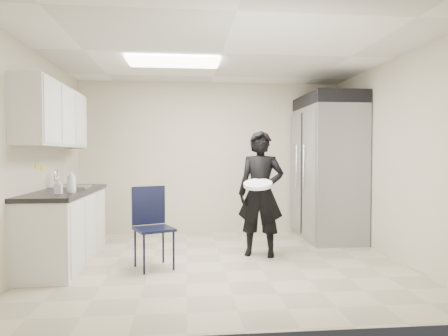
{
  "coord_description": "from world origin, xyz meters",
  "views": [
    {
      "loc": [
        -0.45,
        -4.94,
        1.36
      ],
      "look_at": [
        0.05,
        0.2,
        1.18
      ],
      "focal_mm": 32.0,
      "sensor_mm": 36.0,
      "label": 1
    }
  ],
  "objects": [
    {
      "name": "floor",
      "position": [
        0.0,
        0.0,
        0.0
      ],
      "size": [
        4.5,
        4.5,
        0.0
      ],
      "primitive_type": "plane",
      "color": "#B9B091",
      "rests_on": "ground"
    },
    {
      "name": "ceiling",
      "position": [
        0.0,
        0.0,
        2.6
      ],
      "size": [
        4.5,
        4.5,
        0.0
      ],
      "primitive_type": "plane",
      "rotation": [
        3.14,
        0.0,
        0.0
      ],
      "color": "white",
      "rests_on": "back_wall"
    },
    {
      "name": "back_wall",
      "position": [
        0.0,
        2.0,
        1.3
      ],
      "size": [
        4.5,
        0.0,
        4.5
      ],
      "primitive_type": "plane",
      "rotation": [
        1.57,
        0.0,
        0.0
      ],
      "color": "beige",
      "rests_on": "floor"
    },
    {
      "name": "left_wall",
      "position": [
        -2.25,
        0.0,
        1.3
      ],
      "size": [
        0.0,
        4.0,
        4.0
      ],
      "primitive_type": "plane",
      "rotation": [
        1.57,
        0.0,
        1.57
      ],
      "color": "beige",
      "rests_on": "floor"
    },
    {
      "name": "right_wall",
      "position": [
        2.25,
        0.0,
        1.3
      ],
      "size": [
        0.0,
        4.0,
        4.0
      ],
      "primitive_type": "plane",
      "rotation": [
        1.57,
        0.0,
        -1.57
      ],
      "color": "beige",
      "rests_on": "floor"
    },
    {
      "name": "ceiling_panel",
      "position": [
        -0.6,
        0.4,
        2.57
      ],
      "size": [
        1.2,
        0.6,
        0.02
      ],
      "primitive_type": "cube",
      "color": "white",
      "rests_on": "ceiling"
    },
    {
      "name": "lower_counter",
      "position": [
        -1.95,
        0.2,
        0.43
      ],
      "size": [
        0.6,
        1.9,
        0.86
      ],
      "primitive_type": "cube",
      "color": "silver",
      "rests_on": "floor"
    },
    {
      "name": "countertop",
      "position": [
        -1.95,
        0.2,
        0.89
      ],
      "size": [
        0.64,
        1.95,
        0.05
      ],
      "primitive_type": "cube",
      "color": "black",
      "rests_on": "lower_counter"
    },
    {
      "name": "sink",
      "position": [
        -1.93,
        0.45,
        0.87
      ],
      "size": [
        0.42,
        0.4,
        0.14
      ],
      "primitive_type": "cube",
      "color": "gray",
      "rests_on": "countertop"
    },
    {
      "name": "faucet",
      "position": [
        -2.13,
        0.45,
        1.02
      ],
      "size": [
        0.02,
        0.02,
        0.24
      ],
      "primitive_type": "cylinder",
      "color": "silver",
      "rests_on": "countertop"
    },
    {
      "name": "upper_cabinets",
      "position": [
        -2.08,
        0.2,
        1.83
      ],
      "size": [
        0.35,
        1.8,
        0.75
      ],
      "primitive_type": "cube",
      "color": "silver",
      "rests_on": "left_wall"
    },
    {
      "name": "towel_dispenser",
      "position": [
        -2.14,
        1.35,
        1.62
      ],
      "size": [
        0.22,
        0.3,
        0.35
      ],
      "primitive_type": "cube",
      "color": "black",
      "rests_on": "left_wall"
    },
    {
      "name": "notice_sticker_left",
      "position": [
        -2.24,
        0.1,
        1.22
      ],
      "size": [
        0.0,
        0.12,
        0.07
      ],
      "primitive_type": "cube",
      "color": "yellow",
      "rests_on": "left_wall"
    },
    {
      "name": "notice_sticker_right",
      "position": [
        -2.24,
        0.3,
        1.18
      ],
      "size": [
        0.0,
        0.12,
        0.07
      ],
      "primitive_type": "cube",
      "color": "yellow",
      "rests_on": "left_wall"
    },
    {
      "name": "commercial_fridge",
      "position": [
        1.83,
        1.27,
        1.05
      ],
      "size": [
        0.8,
        1.35,
        2.1
      ],
      "primitive_type": "cube",
      "color": "gray",
      "rests_on": "floor"
    },
    {
      "name": "fridge_compressor",
      "position": [
        1.83,
        1.27,
        2.2
      ],
      "size": [
        0.8,
        1.35,
        0.2
      ],
      "primitive_type": "cube",
      "color": "black",
      "rests_on": "commercial_fridge"
    },
    {
      "name": "folding_chair",
      "position": [
        -0.82,
        -0.18,
        0.47
      ],
      "size": [
        0.55,
        0.55,
        0.94
      ],
      "primitive_type": "cube",
      "rotation": [
        0.0,
        0.0,
        0.4
      ],
      "color": "black",
      "rests_on": "floor"
    },
    {
      "name": "man_tuxedo",
      "position": [
        0.55,
        0.29,
        0.83
      ],
      "size": [
        0.71,
        0.59,
        1.67
      ],
      "primitive_type": "imported",
      "rotation": [
        0.0,
        0.0,
        -0.33
      ],
      "color": "black",
      "rests_on": "floor"
    },
    {
      "name": "bucket_lid",
      "position": [
        0.47,
        0.05,
        0.97
      ],
      "size": [
        0.47,
        0.47,
        0.05
      ],
      "primitive_type": "cylinder",
      "rotation": [
        0.0,
        0.0,
        -0.33
      ],
      "color": "white",
      "rests_on": "man_tuxedo"
    },
    {
      "name": "soap_bottle_a",
      "position": [
        -1.76,
        -0.21,
        1.05
      ],
      "size": [
        0.14,
        0.14,
        0.27
      ],
      "primitive_type": "imported",
      "rotation": [
        0.0,
        0.0,
        0.35
      ],
      "color": "white",
      "rests_on": "countertop"
    },
    {
      "name": "soap_bottle_b",
      "position": [
        -1.87,
        -0.3,
        1.0
      ],
      "size": [
        0.08,
        0.08,
        0.18
      ],
      "primitive_type": "imported",
      "rotation": [
        0.0,
        0.0,
        0.06
      ],
      "color": "silver",
      "rests_on": "countertop"
    }
  ]
}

